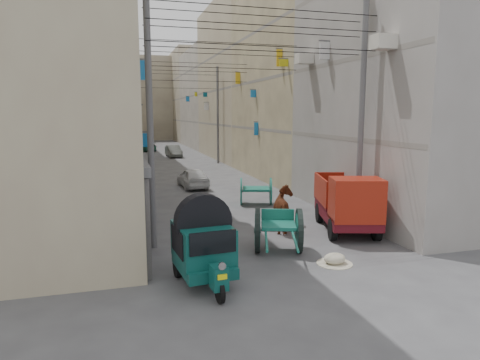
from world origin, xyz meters
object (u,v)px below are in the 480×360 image
object	(u,v)px
tonga_cart	(278,230)
distant_car_grey	(173,151)
second_cart	(256,190)
feed_sack	(335,259)
horse	(285,209)
distant_car_white	(193,178)
distant_car_green	(148,146)
auto_rickshaw	(203,243)
mini_truck	(349,206)

from	to	relation	value
tonga_cart	distant_car_grey	distance (m)	29.90
second_cart	feed_sack	size ratio (longest dim) A/B	2.78
horse	distant_car_white	world-z (taller)	horse
distant_car_green	auto_rickshaw	bearing A→B (deg)	84.04
tonga_cart	mini_truck	xyz separation A→B (m)	(3.09, 1.20, 0.30)
tonga_cart	horse	bearing A→B (deg)	81.36
second_cart	mini_truck	bearing A→B (deg)	-56.76
distant_car_white	distant_car_green	size ratio (longest dim) A/B	0.91
tonga_cart	feed_sack	xyz separation A→B (m)	(1.15, -1.41, -0.55)
second_cart	auto_rickshaw	bearing A→B (deg)	-99.09
distant_car_white	distant_car_grey	world-z (taller)	distant_car_grey
tonga_cart	horse	xyz separation A→B (m)	(1.13, 2.21, 0.08)
auto_rickshaw	second_cart	world-z (taller)	auto_rickshaw
mini_truck	distant_car_grey	distance (m)	28.80
distant_car_white	second_cart	bearing A→B (deg)	106.62
mini_truck	distant_car_green	bearing A→B (deg)	113.10
auto_rickshaw	distant_car_white	xyz separation A→B (m)	(2.11, 13.84, -0.45)
distant_car_white	distant_car_grey	xyz separation A→B (m)	(1.16, 17.77, 0.01)
auto_rickshaw	second_cart	distance (m)	9.37
tonga_cart	second_cart	bearing A→B (deg)	95.88
second_cart	horse	world-z (taller)	horse
auto_rickshaw	distant_car_grey	world-z (taller)	auto_rickshaw
second_cart	distant_car_grey	bearing A→B (deg)	109.05
distant_car_grey	auto_rickshaw	bearing A→B (deg)	-98.34
auto_rickshaw	second_cart	bearing A→B (deg)	58.79
auto_rickshaw	tonga_cart	world-z (taller)	auto_rickshaw
feed_sack	distant_car_grey	size ratio (longest dim) A/B	0.18
horse	distant_car_grey	size ratio (longest dim) A/B	0.53
feed_sack	distant_car_white	world-z (taller)	distant_car_white
feed_sack	distant_car_white	distance (m)	13.64
mini_truck	horse	bearing A→B (deg)	169.02
feed_sack	distant_car_green	xyz separation A→B (m)	(-2.42, 38.83, 0.37)
feed_sack	distant_car_grey	world-z (taller)	distant_car_grey
second_cart	distant_car_white	world-z (taller)	second_cart
feed_sack	mini_truck	bearing A→B (deg)	53.35
mini_truck	distant_car_white	xyz separation A→B (m)	(-3.61, 10.93, -0.44)
tonga_cart	horse	world-z (taller)	horse
mini_truck	distant_car_white	world-z (taller)	mini_truck
second_cart	distant_car_grey	world-z (taller)	second_cart
tonga_cart	distant_car_grey	world-z (taller)	tonga_cart
second_cart	distant_car_white	bearing A→B (deg)	127.20
tonga_cart	distant_car_green	world-z (taller)	tonga_cart
mini_truck	horse	xyz separation A→B (m)	(-1.96, 1.01, -0.22)
auto_rickshaw	distant_car_grey	bearing A→B (deg)	78.94
mini_truck	tonga_cart	bearing A→B (deg)	-142.58
second_cart	distant_car_green	xyz separation A→B (m)	(-2.75, 30.72, -0.14)
mini_truck	feed_sack	xyz separation A→B (m)	(-1.94, -2.60, -0.85)
auto_rickshaw	distant_car_white	distance (m)	14.00
mini_truck	feed_sack	size ratio (longest dim) A/B	6.49
mini_truck	distant_car_white	size ratio (longest dim) A/B	1.22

